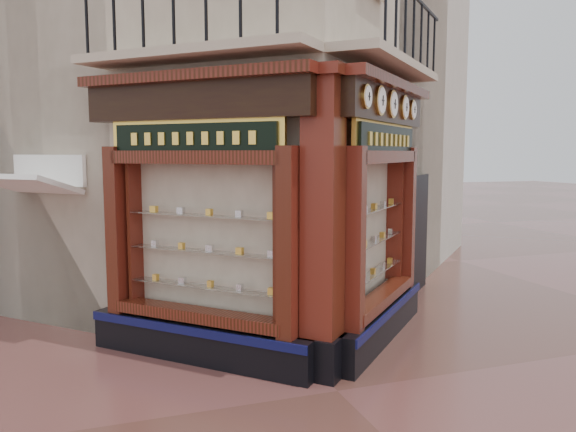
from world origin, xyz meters
name	(u,v)px	position (x,y,z in m)	size (l,w,h in m)	color
ground	(337,391)	(0.00, 0.00, 0.00)	(80.00, 80.00, 0.00)	#522E26
main_building	(222,7)	(0.00, 6.16, 6.00)	(8.00, 8.00, 12.00)	beige
neighbour_left	(99,45)	(-2.47, 8.63, 5.50)	(8.00, 8.00, 11.00)	beige
neighbour_right	(292,56)	(2.47, 8.63, 5.50)	(8.00, 8.00, 11.00)	beige
shopfront_left	(198,221)	(-1.41, 1.57, 1.98)	(2.86, 2.86, 3.98)	black
shopfront_right	(381,214)	(1.41, 1.57, 1.98)	(2.86, 2.86, 3.98)	black
corner_pilaster	(323,229)	(0.00, 0.50, 1.95)	(0.85, 0.85, 3.98)	black
balcony	(297,58)	(0.00, 1.49, 4.22)	(5.94, 2.97, 1.03)	beige
clock_a	(367,97)	(0.58, 0.47, 3.62)	(0.26, 0.26, 0.31)	gold
clock_b	(380,101)	(1.01, 0.91, 3.62)	(0.32, 0.32, 0.41)	gold
clock_c	(393,104)	(1.45, 1.35, 3.62)	(0.33, 0.33, 0.41)	gold
clock_d	(405,107)	(1.94, 1.84, 3.62)	(0.31, 0.31, 0.38)	gold
clock_e	(413,110)	(2.33, 2.23, 3.62)	(0.27, 0.27, 0.33)	gold
awning	(34,335)	(-3.73, 3.52, 0.00)	(1.55, 0.93, 0.08)	white
signboard_left	(193,138)	(-1.46, 1.51, 3.10)	(1.98, 1.98, 0.53)	#F2BF47
signboard_right	(387,140)	(1.46, 1.51, 3.10)	(2.13, 2.13, 0.57)	#F2BF47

